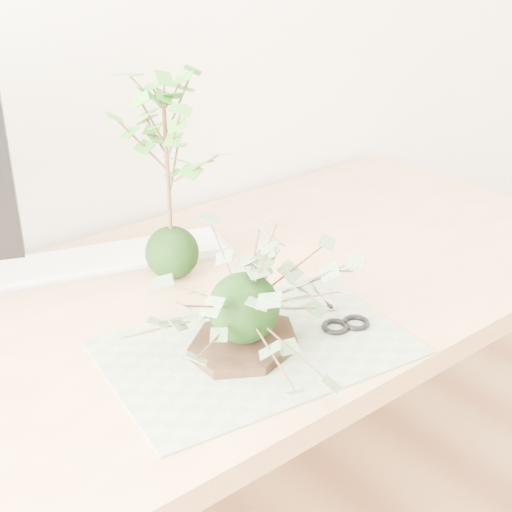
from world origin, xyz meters
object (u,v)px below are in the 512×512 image
Objects in this scene: desk at (207,342)px; maple_kokedama at (165,125)px; keyboard at (112,258)px; ivy_kokedama at (243,278)px.

desk is 0.37m from maple_kokedama.
maple_kokedama is 0.30m from keyboard.
ivy_kokedama is at bearing -105.94° from desk.
desk is at bearing -89.60° from maple_kokedama.
ivy_kokedama is at bearing -71.33° from keyboard.
ivy_kokedama is at bearing -100.01° from maple_kokedama.
maple_kokedama is 0.86× the size of keyboard.
desk is 4.30× the size of ivy_kokedama.
desk is 4.09× the size of maple_kokedama.
maple_kokedama is at bearing 90.40° from desk.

